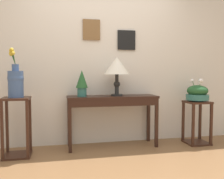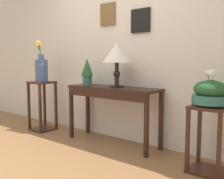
{
  "view_description": "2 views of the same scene",
  "coord_description": "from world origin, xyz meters",
  "px_view_note": "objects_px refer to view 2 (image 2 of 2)",
  "views": [
    {
      "loc": [
        -0.64,
        -2.4,
        1.1
      ],
      "look_at": [
        0.12,
        1.14,
        0.87
      ],
      "focal_mm": 39.19,
      "sensor_mm": 36.0,
      "label": 1
    },
    {
      "loc": [
        2.35,
        -1.55,
        1.11
      ],
      "look_at": [
        0.17,
        1.1,
        0.75
      ],
      "focal_mm": 42.34,
      "sensor_mm": 36.0,
      "label": 2
    }
  ],
  "objects_px": {
    "table_lamp": "(117,54)",
    "flower_vase_tall_left": "(41,67)",
    "planter_bowl_wide_right": "(210,93)",
    "potted_plant_on_console": "(87,70)",
    "pedestal_stand_right": "(208,139)",
    "pedestal_stand_left": "(42,106)",
    "console_table": "(112,95)"
  },
  "relations": [
    {
      "from": "table_lamp",
      "to": "flower_vase_tall_left",
      "type": "relative_size",
      "value": 0.9
    },
    {
      "from": "flower_vase_tall_left",
      "to": "planter_bowl_wide_right",
      "type": "bearing_deg",
      "value": 0.93
    },
    {
      "from": "table_lamp",
      "to": "potted_plant_on_console",
      "type": "distance_m",
      "value": 0.57
    },
    {
      "from": "potted_plant_on_console",
      "to": "planter_bowl_wide_right",
      "type": "bearing_deg",
      "value": -3.32
    },
    {
      "from": "potted_plant_on_console",
      "to": "planter_bowl_wide_right",
      "type": "xyz_separation_m",
      "value": [
        1.79,
        -0.1,
        -0.18
      ]
    },
    {
      "from": "pedestal_stand_right",
      "to": "planter_bowl_wide_right",
      "type": "relative_size",
      "value": 1.9
    },
    {
      "from": "table_lamp",
      "to": "potted_plant_on_console",
      "type": "height_order",
      "value": "table_lamp"
    },
    {
      "from": "planter_bowl_wide_right",
      "to": "pedestal_stand_left",
      "type": "bearing_deg",
      "value": -179.08
    },
    {
      "from": "table_lamp",
      "to": "pedestal_stand_right",
      "type": "relative_size",
      "value": 0.85
    },
    {
      "from": "console_table",
      "to": "pedestal_stand_left",
      "type": "distance_m",
      "value": 1.37
    },
    {
      "from": "potted_plant_on_console",
      "to": "planter_bowl_wide_right",
      "type": "relative_size",
      "value": 1.07
    },
    {
      "from": "potted_plant_on_console",
      "to": "flower_vase_tall_left",
      "type": "bearing_deg",
      "value": -170.49
    },
    {
      "from": "console_table",
      "to": "table_lamp",
      "type": "xyz_separation_m",
      "value": [
        0.07,
        0.02,
        0.54
      ]
    },
    {
      "from": "potted_plant_on_console",
      "to": "pedestal_stand_right",
      "type": "distance_m",
      "value": 1.91
    },
    {
      "from": "flower_vase_tall_left",
      "to": "console_table",
      "type": "bearing_deg",
      "value": 6.16
    },
    {
      "from": "potted_plant_on_console",
      "to": "pedestal_stand_right",
      "type": "relative_size",
      "value": 0.57
    },
    {
      "from": "flower_vase_tall_left",
      "to": "pedestal_stand_right",
      "type": "relative_size",
      "value": 0.95
    },
    {
      "from": "console_table",
      "to": "pedestal_stand_right",
      "type": "bearing_deg",
      "value": -4.31
    },
    {
      "from": "table_lamp",
      "to": "planter_bowl_wide_right",
      "type": "distance_m",
      "value": 1.33
    },
    {
      "from": "potted_plant_on_console",
      "to": "pedestal_stand_left",
      "type": "xyz_separation_m",
      "value": [
        -0.88,
        -0.15,
        -0.59
      ]
    },
    {
      "from": "console_table",
      "to": "flower_vase_tall_left",
      "type": "distance_m",
      "value": 1.39
    },
    {
      "from": "pedestal_stand_left",
      "to": "planter_bowl_wide_right",
      "type": "distance_m",
      "value": 2.7
    },
    {
      "from": "table_lamp",
      "to": "flower_vase_tall_left",
      "type": "xyz_separation_m",
      "value": [
        -1.41,
        -0.17,
        -0.19
      ]
    },
    {
      "from": "console_table",
      "to": "potted_plant_on_console",
      "type": "bearing_deg",
      "value": 179.61
    },
    {
      "from": "console_table",
      "to": "table_lamp",
      "type": "height_order",
      "value": "table_lamp"
    },
    {
      "from": "flower_vase_tall_left",
      "to": "pedestal_stand_right",
      "type": "xyz_separation_m",
      "value": [
        2.67,
        0.04,
        -0.68
      ]
    },
    {
      "from": "console_table",
      "to": "planter_bowl_wide_right",
      "type": "distance_m",
      "value": 1.35
    },
    {
      "from": "potted_plant_on_console",
      "to": "pedestal_stand_right",
      "type": "xyz_separation_m",
      "value": [
        1.79,
        -0.1,
        -0.65
      ]
    },
    {
      "from": "pedestal_stand_left",
      "to": "table_lamp",
      "type": "bearing_deg",
      "value": 6.83
    },
    {
      "from": "pedestal_stand_left",
      "to": "planter_bowl_wide_right",
      "type": "bearing_deg",
      "value": 0.92
    },
    {
      "from": "flower_vase_tall_left",
      "to": "potted_plant_on_console",
      "type": "bearing_deg",
      "value": 9.51
    },
    {
      "from": "table_lamp",
      "to": "flower_vase_tall_left",
      "type": "distance_m",
      "value": 1.43
    }
  ]
}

